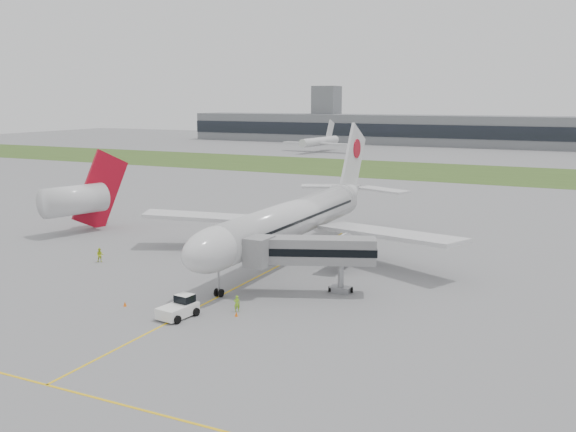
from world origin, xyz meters
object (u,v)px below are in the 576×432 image
at_px(airliner, 295,218).
at_px(neighbor_aircraft, 78,199).
at_px(ground_crew_near, 237,304).
at_px(jet_bridge, 308,251).
at_px(pushback_tug, 180,307).

relative_size(airliner, neighbor_aircraft, 3.09).
relative_size(airliner, ground_crew_near, 30.81).
relative_size(ground_crew_near, neighbor_aircraft, 0.10).
distance_m(airliner, jet_bridge, 16.72).
bearing_deg(pushback_tug, neighbor_aircraft, 152.41).
bearing_deg(airliner, ground_crew_near, -79.30).
bearing_deg(jet_bridge, ground_crew_near, -135.91).
xyz_separation_m(airliner, neighbor_aircraft, (-39.46, -0.03, -0.08)).
bearing_deg(neighbor_aircraft, ground_crew_near, -11.58).
bearing_deg(airliner, pushback_tug, -90.01).
xyz_separation_m(airliner, jet_bridge, (8.40, -14.44, -0.74)).
distance_m(ground_crew_near, neighbor_aircraft, 49.96).
xyz_separation_m(pushback_tug, ground_crew_near, (4.43, 3.89, -0.10)).
height_order(pushback_tug, ground_crew_near, pushback_tug).
height_order(pushback_tug, neighbor_aircraft, neighbor_aircraft).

